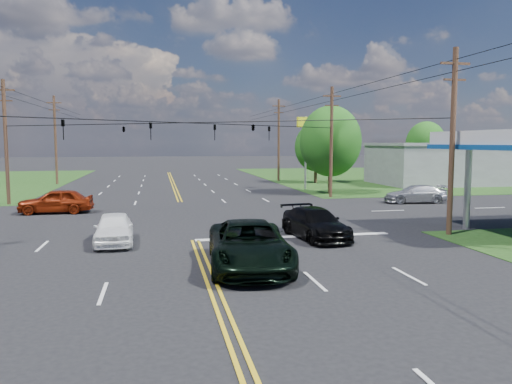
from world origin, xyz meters
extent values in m
plane|color=black|center=(0.00, 12.00, 0.00)|extent=(280.00, 280.00, 0.00)
cube|color=#1A3A12|center=(35.00, 44.00, 0.00)|extent=(46.00, 48.00, 0.03)
cube|color=silver|center=(5.00, 4.00, 0.00)|extent=(10.00, 0.50, 0.02)
cube|color=slate|center=(30.00, 32.00, 2.20)|extent=(14.00, 10.00, 4.40)
cylinder|color=#A5A5AA|center=(15.00, 4.50, 2.33)|extent=(0.36, 0.36, 4.65)
cylinder|color=#40271B|center=(13.00, 3.00, 4.75)|extent=(0.28, 0.28, 9.50)
cube|color=#40271B|center=(13.00, 3.00, 8.70)|extent=(1.60, 0.12, 0.12)
cube|color=#40271B|center=(13.00, 3.00, 7.90)|extent=(1.20, 0.10, 0.10)
cylinder|color=#40271B|center=(-13.00, 21.00, 4.75)|extent=(0.28, 0.28, 9.50)
cube|color=#40271B|center=(-13.00, 21.00, 8.70)|extent=(1.60, 0.12, 0.12)
cube|color=#40271B|center=(-13.00, 21.00, 7.90)|extent=(1.20, 0.10, 0.10)
cylinder|color=#40271B|center=(13.00, 21.00, 4.75)|extent=(0.28, 0.28, 9.50)
cube|color=#40271B|center=(13.00, 21.00, 8.70)|extent=(1.60, 0.12, 0.12)
cube|color=#40271B|center=(13.00, 21.00, 7.90)|extent=(1.20, 0.10, 0.10)
cylinder|color=#40271B|center=(-13.00, 40.00, 5.00)|extent=(0.28, 0.28, 10.00)
cube|color=#40271B|center=(-13.00, 40.00, 9.20)|extent=(1.60, 0.12, 0.12)
cube|color=#40271B|center=(-13.00, 40.00, 8.40)|extent=(1.20, 0.10, 0.10)
cylinder|color=#40271B|center=(13.00, 40.00, 5.00)|extent=(0.28, 0.28, 10.00)
cube|color=#40271B|center=(13.00, 40.00, 9.20)|extent=(1.60, 0.12, 0.12)
cube|color=#40271B|center=(13.00, 40.00, 8.40)|extent=(1.20, 0.10, 0.10)
imported|color=black|center=(-6.50, 7.50, 5.42)|extent=(0.17, 0.21, 1.05)
imported|color=black|center=(-2.08, 10.56, 5.42)|extent=(0.17, 0.21, 1.05)
imported|color=black|center=(2.08, 13.44, 5.42)|extent=(0.17, 0.21, 1.05)
imported|color=black|center=(6.50, 16.50, 5.42)|extent=(0.17, 0.21, 1.05)
imported|color=black|center=(-3.90, 14.70, 5.70)|extent=(1.24, 0.26, 0.50)
imported|color=black|center=(3.90, 9.30, 5.70)|extent=(1.24, 0.26, 0.50)
cylinder|color=black|center=(13.00, 10.00, 8.90)|extent=(0.04, 100.00, 0.04)
cylinder|color=black|center=(13.00, 10.00, 8.30)|extent=(0.04, 100.00, 0.04)
cylinder|color=#40271B|center=(14.00, 24.00, 1.65)|extent=(0.36, 0.36, 3.30)
ellipsoid|color=#1D5015|center=(14.00, 24.00, 4.88)|extent=(5.70, 5.70, 6.60)
cylinder|color=#40271B|center=(16.50, 36.00, 1.43)|extent=(0.36, 0.36, 2.86)
ellipsoid|color=#1D5015|center=(16.50, 36.00, 4.23)|extent=(4.94, 4.94, 5.72)
cylinder|color=#40271B|center=(34.00, 42.00, 1.54)|extent=(0.36, 0.36, 3.08)
ellipsoid|color=#1D5015|center=(34.00, 42.00, 4.55)|extent=(5.32, 5.32, 6.16)
imported|color=black|center=(1.63, -1.75, 0.89)|extent=(3.50, 6.63, 1.78)
imported|color=black|center=(5.93, 3.50, 0.75)|extent=(2.72, 5.39, 1.50)
imported|color=white|center=(-3.80, 4.00, 0.73)|extent=(1.91, 4.37, 1.47)
imported|color=maroon|center=(-8.51, 15.36, 0.82)|extent=(4.85, 2.00, 1.64)
imported|color=#B7B7BC|center=(18.22, 15.94, 0.71)|extent=(5.06, 2.50, 1.42)
cylinder|color=#A5A5AA|center=(13.00, 28.57, 3.69)|extent=(0.20, 0.20, 7.37)
cube|color=#F9FF1A|center=(13.00, 28.57, 6.77)|extent=(2.01, 0.84, 1.01)
camera|label=1|loc=(-1.73, -20.01, 4.77)|focal=35.00mm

